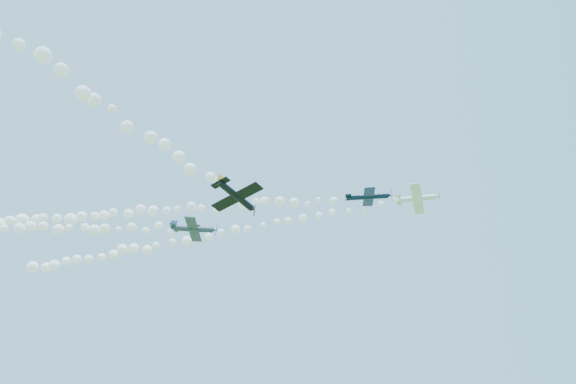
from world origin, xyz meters
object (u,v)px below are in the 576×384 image
(plane_grey, at_px, (193,229))
(plane_black, at_px, (237,196))
(plane_white, at_px, (417,198))
(plane_navy, at_px, (368,196))

(plane_grey, xyz_separation_m, plane_black, (14.55, -16.17, -8.09))
(plane_white, xyz_separation_m, plane_navy, (-7.60, -4.12, -0.87))
(plane_black, bearing_deg, plane_grey, 62.70)
(plane_black, bearing_deg, plane_white, -17.10)
(plane_grey, distance_m, plane_black, 23.21)
(plane_grey, height_order, plane_black, plane_grey)
(plane_navy, xyz_separation_m, plane_grey, (-27.67, -6.41, -5.00))
(plane_navy, bearing_deg, plane_black, -130.72)
(plane_navy, height_order, plane_black, plane_navy)
(plane_grey, bearing_deg, plane_black, -66.49)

